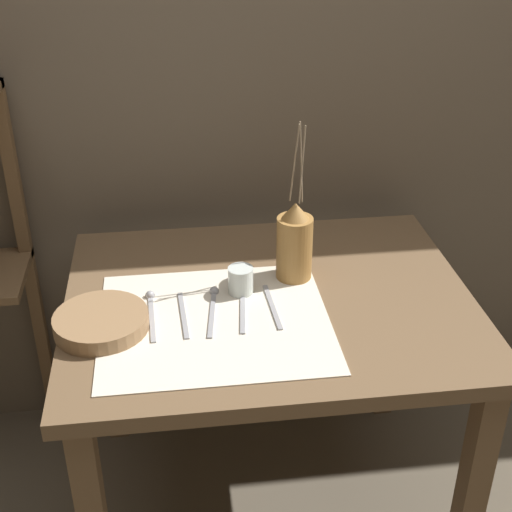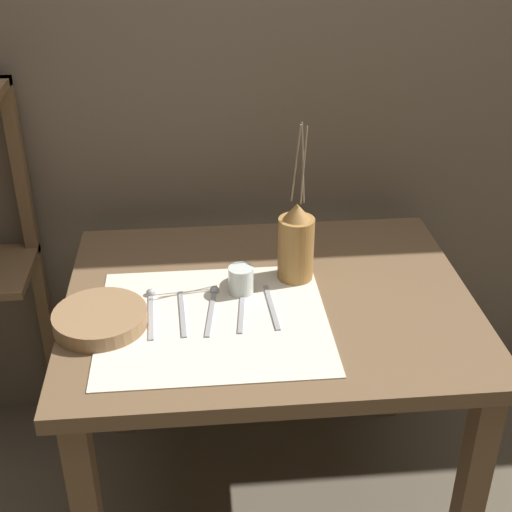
{
  "view_description": "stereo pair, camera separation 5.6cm",
  "coord_description": "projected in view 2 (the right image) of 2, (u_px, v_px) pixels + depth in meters",
  "views": [
    {
      "loc": [
        -0.23,
        -1.5,
        1.69
      ],
      "look_at": [
        -0.03,
        0.0,
        0.84
      ],
      "focal_mm": 50.0,
      "sensor_mm": 36.0,
      "label": 1
    },
    {
      "loc": [
        -0.17,
        -1.51,
        1.69
      ],
      "look_at": [
        -0.03,
        0.0,
        0.84
      ],
      "focal_mm": 50.0,
      "sensor_mm": 36.0,
      "label": 2
    }
  ],
  "objects": [
    {
      "name": "glass_tumbler_near",
      "position": [
        241.0,
        280.0,
        1.8
      ],
      "size": [
        0.06,
        0.06,
        0.07
      ],
      "color": "silver",
      "rests_on": "wooden_table"
    },
    {
      "name": "spoon_inner",
      "position": [
        213.0,
        299.0,
        1.77
      ],
      "size": [
        0.04,
        0.21,
        0.02
      ],
      "color": "#939399",
      "rests_on": "wooden_table"
    },
    {
      "name": "wooden_table",
      "position": [
        269.0,
        330.0,
        1.85
      ],
      "size": [
        1.02,
        0.82,
        0.72
      ],
      "color": "brown",
      "rests_on": "ground_plane"
    },
    {
      "name": "wooden_bowl",
      "position": [
        100.0,
        319.0,
        1.68
      ],
      "size": [
        0.22,
        0.22,
        0.04
      ],
      "color": "#8E6B47",
      "rests_on": "wooden_table"
    },
    {
      "name": "stone_wall_back",
      "position": [
        251.0,
        55.0,
        2.01
      ],
      "size": [
        7.0,
        0.06,
        2.4
      ],
      "color": "brown",
      "rests_on": "ground_plane"
    },
    {
      "name": "fork_inner",
      "position": [
        242.0,
        310.0,
        1.74
      ],
      "size": [
        0.03,
        0.2,
        0.0
      ],
      "color": "#939399",
      "rests_on": "wooden_table"
    },
    {
      "name": "knife_center",
      "position": [
        182.0,
        313.0,
        1.72
      ],
      "size": [
        0.02,
        0.2,
        0.0
      ],
      "color": "#939399",
      "rests_on": "wooden_table"
    },
    {
      "name": "ground_plane",
      "position": [
        267.0,
        498.0,
        2.15
      ],
      "size": [
        12.0,
        12.0,
        0.0
      ],
      "primitive_type": "plane",
      "color": "brown"
    },
    {
      "name": "linen_cloth",
      "position": [
        213.0,
        321.0,
        1.7
      ],
      "size": [
        0.55,
        0.48,
        0.0
      ],
      "color": "beige",
      "rests_on": "wooden_table"
    },
    {
      "name": "fork_outer",
      "position": [
        273.0,
        307.0,
        1.75
      ],
      "size": [
        0.02,
        0.2,
        0.0
      ],
      "color": "#939399",
      "rests_on": "wooden_table"
    },
    {
      "name": "pitcher_with_flowers",
      "position": [
        296.0,
        244.0,
        1.83
      ],
      "size": [
        0.09,
        0.09,
        0.42
      ],
      "color": "olive",
      "rests_on": "wooden_table"
    },
    {
      "name": "spoon_outer",
      "position": [
        151.0,
        302.0,
        1.76
      ],
      "size": [
        0.03,
        0.21,
        0.02
      ],
      "color": "#939399",
      "rests_on": "wooden_table"
    }
  ]
}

